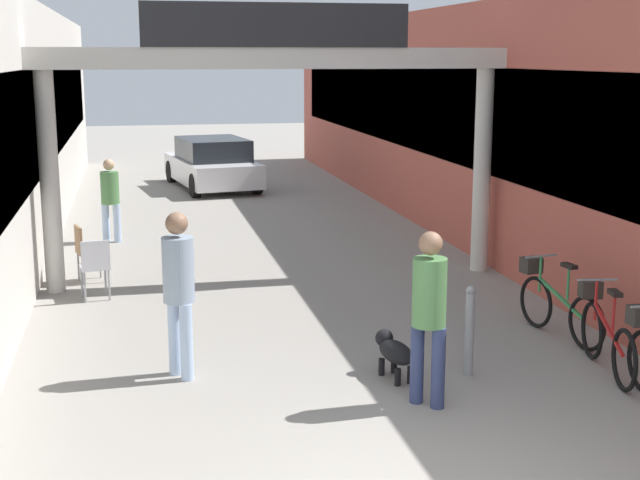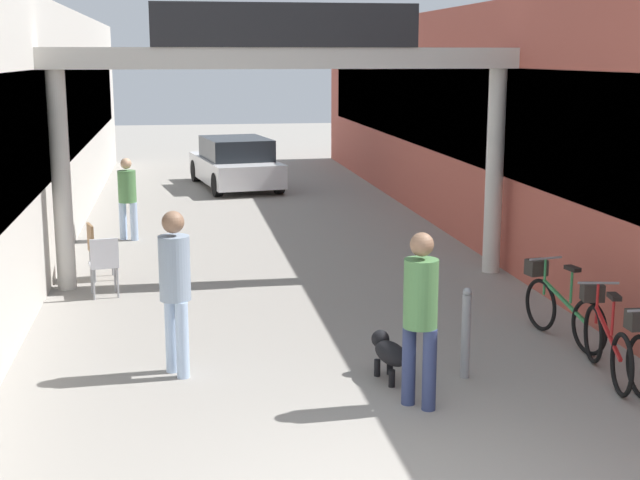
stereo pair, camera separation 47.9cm
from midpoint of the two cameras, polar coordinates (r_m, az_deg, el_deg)
storefront_right at (r=18.36m, az=13.29°, el=7.42°), size 3.00×26.00×4.35m
arcade_sign_gateway at (r=13.56m, az=-1.18°, el=9.69°), size 7.40×0.47×4.21m
pedestrian_with_dog at (r=8.84m, az=7.99°, el=-4.34°), size 0.48×0.48×1.79m
pedestrian_companion at (r=9.73m, az=-7.88°, el=-2.64°), size 0.46×0.46×1.84m
pedestrian_carrying_crate at (r=17.20m, az=-11.45°, el=2.91°), size 0.46×0.46×1.57m
dog_on_leash at (r=9.77m, az=5.85°, el=-7.16°), size 0.39×0.70×0.49m
bicycle_red_second at (r=10.37m, az=19.02°, el=-5.87°), size 0.48×1.67×0.98m
bicycle_green_third at (r=11.46m, az=16.22°, el=-4.04°), size 0.48×1.67×0.98m
bollard_post_metal at (r=9.87m, az=10.70°, el=-5.82°), size 0.10×0.10×1.02m
cafe_chair_aluminium_nearer at (r=13.20m, az=-12.65°, el=-1.33°), size 0.46×0.46×0.89m
cafe_chair_wood_farther at (r=14.28m, az=-13.13°, el=-0.37°), size 0.49×0.49×0.89m
parked_car_white at (r=23.81m, az=-4.85°, el=4.91°), size 2.36×4.22×1.33m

